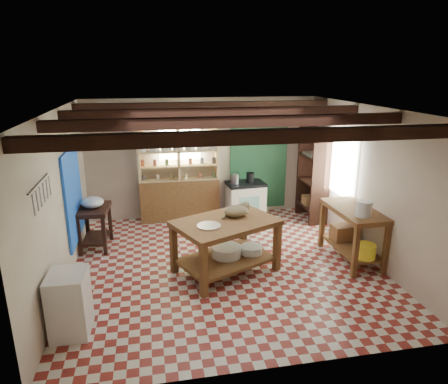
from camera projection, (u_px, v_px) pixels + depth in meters
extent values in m
cube|color=maroon|center=(225.00, 265.00, 6.76)|extent=(5.00, 5.00, 0.02)
cube|color=#47474C|center=(225.00, 109.00, 5.99)|extent=(5.00, 5.00, 0.02)
cube|color=#C2B19C|center=(203.00, 158.00, 8.72)|extent=(5.00, 0.04, 2.60)
cube|color=#C2B19C|center=(271.00, 263.00, 4.03)|extent=(5.00, 0.04, 2.60)
cube|color=#C2B19C|center=(60.00, 200.00, 5.93)|extent=(0.04, 5.00, 2.60)
cube|color=#C2B19C|center=(368.00, 183.00, 6.82)|extent=(0.04, 5.00, 2.60)
cube|color=black|center=(225.00, 117.00, 6.03)|extent=(5.00, 3.80, 0.15)
cube|color=blue|center=(73.00, 195.00, 6.84)|extent=(0.04, 1.40, 1.60)
cube|color=#205130|center=(259.00, 159.00, 8.93)|extent=(1.30, 0.04, 2.30)
cube|color=beige|center=(180.00, 141.00, 8.49)|extent=(0.90, 0.02, 0.80)
cube|color=beige|center=(340.00, 164.00, 7.73)|extent=(0.02, 1.30, 1.20)
cube|color=black|center=(40.00, 193.00, 4.67)|extent=(0.06, 0.90, 0.28)
cube|color=black|center=(265.00, 119.00, 8.26)|extent=(0.86, 0.12, 0.36)
cube|color=#DCBB7E|center=(179.00, 170.00, 8.50)|extent=(1.70, 0.34, 2.20)
cube|color=black|center=(313.00, 175.00, 8.56)|extent=(0.40, 0.86, 2.00)
cube|color=brown|center=(226.00, 246.00, 6.42)|extent=(1.84, 1.58, 0.88)
cube|color=white|center=(245.00, 200.00, 8.82)|extent=(0.86, 0.62, 0.80)
cube|color=black|center=(95.00, 228.00, 7.30)|extent=(0.59, 0.81, 0.78)
cube|color=silver|center=(70.00, 303.00, 4.92)|extent=(0.47, 0.55, 0.81)
cube|color=brown|center=(352.00, 234.00, 6.82)|extent=(0.68, 1.32, 0.93)
ellipsoid|color=olive|center=(237.00, 211.00, 6.44)|extent=(0.51, 0.49, 0.19)
cylinder|color=#B8B8C0|center=(209.00, 226.00, 6.06)|extent=(0.48, 0.48, 0.02)
cylinder|color=silver|center=(226.00, 251.00, 6.53)|extent=(0.64, 0.64, 0.17)
cylinder|color=silver|center=(251.00, 250.00, 6.63)|extent=(0.48, 0.48, 0.13)
cylinder|color=#B8B8C0|center=(235.00, 179.00, 8.60)|extent=(0.20, 0.20, 0.21)
cylinder|color=black|center=(250.00, 178.00, 8.69)|extent=(0.18, 0.18, 0.21)
ellipsoid|color=silver|center=(93.00, 202.00, 7.16)|extent=(0.42, 0.42, 0.20)
cylinder|color=silver|center=(364.00, 209.00, 6.30)|extent=(0.26, 0.26, 0.25)
cube|color=brown|center=(343.00, 232.00, 7.12)|extent=(0.39, 0.32, 0.27)
cylinder|color=yellow|center=(366.00, 251.00, 6.43)|extent=(0.33, 0.33, 0.23)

